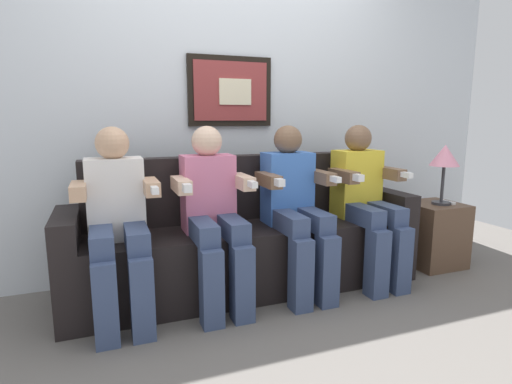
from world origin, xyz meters
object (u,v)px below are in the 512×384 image
(person_right_center, at_px, (295,203))
(spare_remote_on_table, at_px, (448,202))
(person_left_center, at_px, (213,210))
(person_rightmost, at_px, (366,198))
(couch, at_px, (247,243))
(person_leftmost, at_px, (118,218))
(table_lamp, at_px, (445,158))
(side_table_right, at_px, (433,234))

(person_right_center, bearing_deg, spare_remote_on_table, 1.10)
(person_left_center, distance_m, spare_remote_on_table, 1.90)
(person_right_center, relative_size, person_rightmost, 1.00)
(couch, bearing_deg, person_leftmost, -168.55)
(person_left_center, distance_m, table_lamp, 1.84)
(person_left_center, height_order, table_lamp, person_left_center)
(couch, distance_m, side_table_right, 1.54)
(side_table_right, bearing_deg, person_right_center, -177.19)
(couch, bearing_deg, spare_remote_on_table, -5.05)
(person_leftmost, relative_size, side_table_right, 2.22)
(person_left_center, height_order, person_rightmost, same)
(side_table_right, bearing_deg, couch, 176.00)
(person_left_center, height_order, spare_remote_on_table, person_left_center)
(side_table_right, distance_m, spare_remote_on_table, 0.28)
(table_lamp, bearing_deg, person_left_center, -179.45)
(person_leftmost, xyz_separation_m, person_rightmost, (1.66, -0.00, 0.00))
(person_left_center, bearing_deg, table_lamp, 0.55)
(person_left_center, bearing_deg, person_rightmost, 0.00)
(person_left_center, bearing_deg, person_leftmost, 179.95)
(person_rightmost, bearing_deg, side_table_right, 5.02)
(person_leftmost, relative_size, person_right_center, 1.00)
(person_left_center, height_order, side_table_right, person_left_center)
(person_left_center, xyz_separation_m, spare_remote_on_table, (1.90, 0.03, -0.10))
(side_table_right, height_order, spare_remote_on_table, spare_remote_on_table)
(person_right_center, bearing_deg, side_table_right, 2.81)
(person_leftmost, relative_size, table_lamp, 2.41)
(person_leftmost, relative_size, person_rightmost, 1.00)
(side_table_right, relative_size, table_lamp, 1.09)
(person_rightmost, xyz_separation_m, table_lamp, (0.71, 0.02, 0.25))
(person_rightmost, xyz_separation_m, side_table_right, (0.70, 0.06, -0.36))
(person_rightmost, relative_size, spare_remote_on_table, 8.54)
(person_right_center, bearing_deg, table_lamp, 0.79)
(person_left_center, bearing_deg, spare_remote_on_table, 0.78)
(side_table_right, bearing_deg, person_left_center, -178.05)
(couch, relative_size, spare_remote_on_table, 18.18)
(couch, height_order, person_leftmost, person_leftmost)
(person_right_center, xyz_separation_m, side_table_right, (1.25, 0.06, -0.36))
(person_left_center, distance_m, person_rightmost, 1.11)
(person_right_center, xyz_separation_m, spare_remote_on_table, (1.34, 0.03, -0.10))
(person_right_center, relative_size, side_table_right, 2.22)
(table_lamp, relative_size, spare_remote_on_table, 3.54)
(couch, xyz_separation_m, person_right_center, (0.28, -0.17, 0.29))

